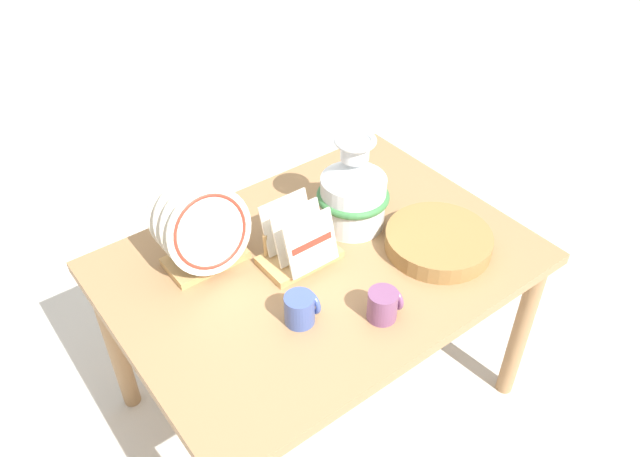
% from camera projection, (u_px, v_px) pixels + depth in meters
% --- Properties ---
extents(ground_plane, '(14.00, 14.00, 0.00)m').
position_uv_depth(ground_plane, '(320.00, 394.00, 2.17)').
color(ground_plane, beige).
extents(display_table, '(1.16, 0.84, 0.64)m').
position_uv_depth(display_table, '(320.00, 277.00, 1.82)').
color(display_table, '#9E754C').
rests_on(display_table, ground_plane).
extents(ceramic_vase, '(0.22, 0.22, 0.30)m').
position_uv_depth(ceramic_vase, '(353.00, 190.00, 1.82)').
color(ceramic_vase, silver).
rests_on(ceramic_vase, display_table).
extents(dish_rack_round_plates, '(0.24, 0.19, 0.26)m').
position_uv_depth(dish_rack_round_plates, '(203.00, 232.00, 1.69)').
color(dish_rack_round_plates, tan).
rests_on(dish_rack_round_plates, display_table).
extents(dish_rack_square_plates, '(0.22, 0.16, 0.18)m').
position_uv_depth(dish_rack_square_plates, '(299.00, 246.00, 1.73)').
color(dish_rack_square_plates, tan).
rests_on(dish_rack_square_plates, display_table).
extents(wicker_charger_stack, '(0.31, 0.31, 0.05)m').
position_uv_depth(wicker_charger_stack, '(438.00, 241.00, 1.79)').
color(wicker_charger_stack, olive).
rests_on(wicker_charger_stack, display_table).
extents(mug_plum_glaze, '(0.08, 0.08, 0.08)m').
position_uv_depth(mug_plum_glaze, '(384.00, 304.00, 1.57)').
color(mug_plum_glaze, '#7A4770').
rests_on(mug_plum_glaze, display_table).
extents(mug_cobalt_glaze, '(0.08, 0.08, 0.08)m').
position_uv_depth(mug_cobalt_glaze, '(301.00, 309.00, 1.56)').
color(mug_cobalt_glaze, '#42569E').
rests_on(mug_cobalt_glaze, display_table).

